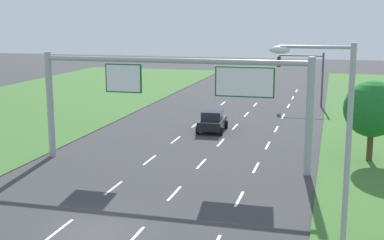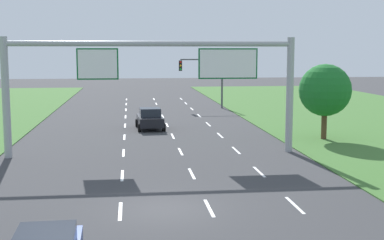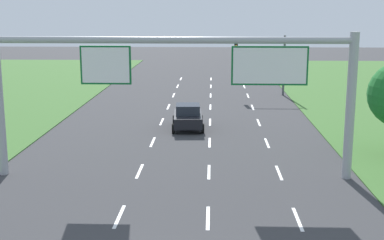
{
  "view_description": "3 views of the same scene",
  "coord_description": "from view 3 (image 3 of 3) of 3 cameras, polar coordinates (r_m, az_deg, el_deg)",
  "views": [
    {
      "loc": [
        9.62,
        -20.02,
        9.28
      ],
      "look_at": [
        1.36,
        11.13,
        3.0
      ],
      "focal_mm": 50.0,
      "sensor_mm": 36.0,
      "label": 1
    },
    {
      "loc": [
        -1.31,
        -20.34,
        6.21
      ],
      "look_at": [
        2.42,
        11.65,
        2.01
      ],
      "focal_mm": 50.0,
      "sensor_mm": 36.0,
      "label": 2
    },
    {
      "loc": [
        1.87,
        -13.71,
        8.05
      ],
      "look_at": [
        0.85,
        13.3,
        2.39
      ],
      "focal_mm": 50.0,
      "sensor_mm": 36.0,
      "label": 3
    }
  ],
  "objects": [
    {
      "name": "sign_gantry",
      "position": [
        25.25,
        -1.31,
        4.61
      ],
      "size": [
        17.24,
        0.44,
        7.0
      ],
      "color": "#9EA0A5",
      "rests_on": "ground_plane"
    },
    {
      "name": "car_near_red",
      "position": [
        36.29,
        -0.45,
        0.35
      ],
      "size": [
        2.3,
        4.02,
        1.68
      ],
      "rotation": [
        0.0,
        0.0,
        0.05
      ],
      "color": "black",
      "rests_on": "ground_plane"
    },
    {
      "name": "lane_dashes_inner_right",
      "position": [
        29.82,
        1.86,
        -3.83
      ],
      "size": [
        0.14,
        68.4,
        0.01
      ],
      "color": "white",
      "rests_on": "ground_plane"
    },
    {
      "name": "lane_dashes_inner_left",
      "position": [
        30.04,
        -4.85,
        -3.75
      ],
      "size": [
        0.14,
        68.4,
        0.01
      ],
      "color": "white",
      "rests_on": "ground_plane"
    },
    {
      "name": "traffic_light_mast",
      "position": [
        50.52,
        7.63,
        6.98
      ],
      "size": [
        4.76,
        0.49,
        5.6
      ],
      "color": "#47494F",
      "rests_on": "ground_plane"
    },
    {
      "name": "lane_dashes_slip",
      "position": [
        30.01,
        8.57,
        -3.86
      ],
      "size": [
        0.14,
        68.4,
        0.01
      ],
      "color": "white",
      "rests_on": "ground_plane"
    }
  ]
}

